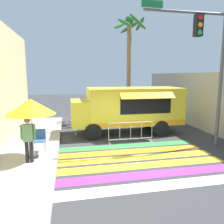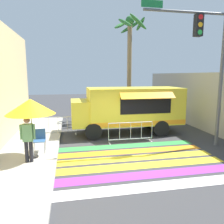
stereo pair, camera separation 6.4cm
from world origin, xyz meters
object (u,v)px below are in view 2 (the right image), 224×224
Objects in this scene: patio_umbrella at (31,107)px; barricade_front at (131,132)px; folding_chair at (39,138)px; vendor_person at (28,137)px; palm_tree at (130,49)px; barricade_side at (58,126)px; food_truck at (126,107)px; traffic_signal_pole at (208,53)px.

patio_umbrella reaches higher than barricade_front.
vendor_person is (-0.23, -1.14, 0.39)m from folding_chair.
vendor_person reaches higher than barricade_front.
patio_umbrella is 9.41m from palm_tree.
barricade_side is (0.76, 3.56, -1.60)m from patio_umbrella.
palm_tree is (1.42, 5.36, 4.57)m from barricade_front.
barricade_front is (4.28, 1.51, -1.59)m from patio_umbrella.
barricade_side is at bearing 77.89° from patio_umbrella.
food_truck is at bearing -4.00° from barricade_side.
barricade_front is at bearing 15.41° from vendor_person.
food_truck is 6.63× the size of folding_chair.
patio_umbrella is 1.12× the size of barricade_side.
folding_chair is 2.94m from barricade_side.
patio_umbrella is at bearing -129.69° from palm_tree.
barricade_side is at bearing 176.00° from food_truck.
food_truck is 5.62m from patio_umbrella.
food_truck reaches higher than barricade_front.
traffic_signal_pole is at bearing -20.46° from barricade_front.
traffic_signal_pole reaches higher than vendor_person.
traffic_signal_pole is 6.76× the size of folding_chair.
palm_tree is at bearing 50.31° from patio_umbrella.
traffic_signal_pole is 8.13m from vendor_person.
traffic_signal_pole is 3.73× the size of vendor_person.
folding_chair is at bearing -149.03° from food_truck.
palm_tree is at bearing 104.52° from traffic_signal_pole.
patio_umbrella is at bearing -160.53° from barricade_front.
folding_chair is 0.45× the size of barricade_side.
traffic_signal_pole is at bearing 2.74° from patio_umbrella.
palm_tree is at bearing 42.89° from vendor_person.
barricade_front is at bearing -30.24° from barricade_side.
traffic_signal_pole is 8.04m from folding_chair.
vendor_person is at bearing -140.73° from food_truck.
patio_umbrella is at bearing -102.11° from barricade_side.
patio_umbrella is 2.46× the size of folding_chair.
folding_chair is at bearing 177.34° from traffic_signal_pole.
vendor_person is at bearing -99.84° from patio_umbrella.
barricade_front and barricade_side have the same top height.
folding_chair reaches higher than barricade_front.
folding_chair is 4.21m from barricade_front.
patio_umbrella reaches higher than vendor_person.
patio_umbrella is 1.57m from folding_chair.
traffic_signal_pole is 7.69m from patio_umbrella.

